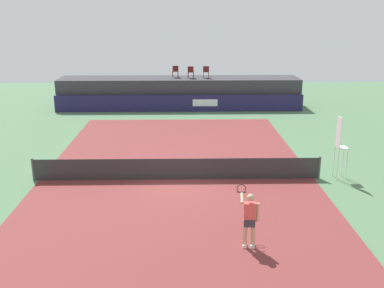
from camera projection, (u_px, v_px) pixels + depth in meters
The scene contains 12 objects.
ground_plane at pixel (178, 157), 22.07m from camera, with size 48.00×48.00×0.00m, color #4C704C.
court_inner at pixel (177, 179), 19.20m from camera, with size 12.00×22.00×0.00m, color maroon.
sponsor_wall at pixel (179, 103), 31.94m from camera, with size 18.00×0.22×1.20m.
spectator_platform at pixel (179, 92), 33.52m from camera, with size 18.00×2.80×2.20m, color #38383D.
spectator_chair_far_left at pixel (175, 71), 33.26m from camera, with size 0.47×0.47×0.89m.
spectator_chair_left at pixel (191, 72), 32.84m from camera, with size 0.48×0.48×0.89m.
spectator_chair_center at pixel (206, 71), 32.98m from camera, with size 0.46×0.46×0.89m.
umpire_chair at pixel (340, 144), 18.87m from camera, with size 0.47×0.47×2.76m.
tennis_net at pixel (177, 169), 19.06m from camera, with size 12.40×0.02×0.95m, color #2D2D2D.
net_post_near at pixel (33, 170), 18.94m from camera, with size 0.10×0.10×1.00m, color #4C4C51.
net_post_far at pixel (319, 168), 19.18m from camera, with size 0.10×0.10×1.00m, color #4C4C51.
tennis_player at pixel (249, 218), 13.48m from camera, with size 0.60×1.17×1.77m.
Camera 1 is at (0.28, -17.94, 7.05)m, focal length 41.23 mm.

